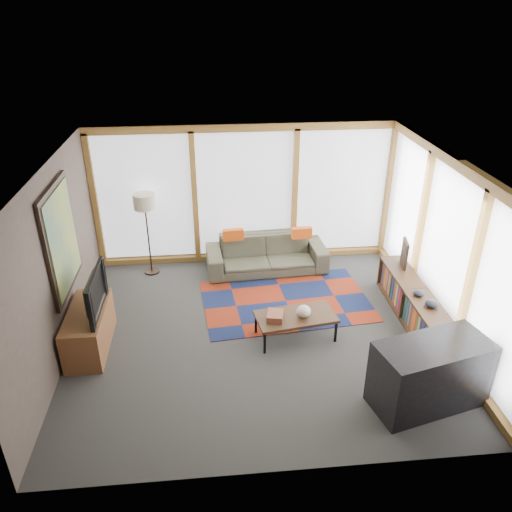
{
  "coord_description": "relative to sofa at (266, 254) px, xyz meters",
  "views": [
    {
      "loc": [
        -0.64,
        -6.13,
        4.52
      ],
      "look_at": [
        0.0,
        0.4,
        1.1
      ],
      "focal_mm": 35.0,
      "sensor_mm": 36.0,
      "label": 1
    }
  ],
  "objects": [
    {
      "name": "ground",
      "position": [
        -0.34,
        -1.95,
        -0.32
      ],
      "size": [
        5.5,
        5.5,
        0.0
      ],
      "primitive_type": "plane",
      "color": "#282826",
      "rests_on": "ground"
    },
    {
      "name": "room_envelope",
      "position": [
        0.15,
        -1.39,
        1.22
      ],
      "size": [
        5.52,
        5.02,
        2.62
      ],
      "color": "#4A3B36",
      "rests_on": "ground"
    },
    {
      "name": "rug",
      "position": [
        0.2,
        -1.13,
        -0.31
      ],
      "size": [
        2.87,
        2.0,
        0.01
      ],
      "primitive_type": "cube",
      "rotation": [
        0.0,
        0.0,
        0.09
      ],
      "color": "maroon",
      "rests_on": "ground"
    },
    {
      "name": "sofa",
      "position": [
        0.0,
        0.0,
        0.0
      ],
      "size": [
        2.22,
        0.98,
        0.63
      ],
      "primitive_type": "imported",
      "rotation": [
        0.0,
        0.0,
        0.06
      ],
      "color": "#41412F",
      "rests_on": "ground"
    },
    {
      "name": "pillow_left",
      "position": [
        -0.6,
        0.0,
        0.42
      ],
      "size": [
        0.38,
        0.15,
        0.2
      ],
      "primitive_type": "cube",
      "rotation": [
        0.0,
        0.0,
        0.1
      ],
      "color": "#D24E11",
      "rests_on": "sofa"
    },
    {
      "name": "pillow_right",
      "position": [
        0.63,
        -0.03,
        0.42
      ],
      "size": [
        0.37,
        0.14,
        0.2
      ],
      "primitive_type": "cube",
      "rotation": [
        0.0,
        0.0,
        0.07
      ],
      "color": "#D24E11",
      "rests_on": "sofa"
    },
    {
      "name": "floor_lamp",
      "position": [
        -2.11,
        0.1,
        0.45
      ],
      "size": [
        0.39,
        0.39,
        1.53
      ],
      "primitive_type": null,
      "color": "black",
      "rests_on": "ground"
    },
    {
      "name": "coffee_table",
      "position": [
        0.19,
        -2.11,
        -0.12
      ],
      "size": [
        1.23,
        0.75,
        0.39
      ],
      "primitive_type": null,
      "rotation": [
        0.0,
        0.0,
        0.16
      ],
      "color": "#342311",
      "rests_on": "ground"
    },
    {
      "name": "book_stack",
      "position": [
        -0.13,
        -2.16,
        0.12
      ],
      "size": [
        0.28,
        0.32,
        0.09
      ],
      "primitive_type": "cube",
      "rotation": [
        0.0,
        0.0,
        -0.22
      ],
      "color": "brown",
      "rests_on": "coffee_table"
    },
    {
      "name": "vase",
      "position": [
        0.29,
        -2.15,
        0.16
      ],
      "size": [
        0.23,
        0.23,
        0.18
      ],
      "primitive_type": "ellipsoid",
      "rotation": [
        0.0,
        0.0,
        -0.09
      ],
      "color": "beige",
      "rests_on": "coffee_table"
    },
    {
      "name": "bookshelf",
      "position": [
        2.09,
        -1.81,
        -0.04
      ],
      "size": [
        0.4,
        2.21,
        0.55
      ],
      "primitive_type": null,
      "color": "#342311",
      "rests_on": "ground"
    },
    {
      "name": "bowl_a",
      "position": [
        2.12,
        -2.32,
        0.28
      ],
      "size": [
        0.23,
        0.23,
        0.1
      ],
      "primitive_type": "ellipsoid",
      "rotation": [
        0.0,
        0.0,
        -0.21
      ],
      "color": "black",
      "rests_on": "bookshelf"
    },
    {
      "name": "bowl_b",
      "position": [
        2.05,
        -2.01,
        0.28
      ],
      "size": [
        0.18,
        0.18,
        0.09
      ],
      "primitive_type": "ellipsoid",
      "rotation": [
        0.0,
        0.0,
        0.09
      ],
      "color": "black",
      "rests_on": "bookshelf"
    },
    {
      "name": "shelf_picture",
      "position": [
        2.15,
        -1.09,
        0.46
      ],
      "size": [
        0.11,
        0.35,
        0.46
      ],
      "primitive_type": "cube",
      "rotation": [
        0.0,
        0.0,
        -0.19
      ],
      "color": "black",
      "rests_on": "bookshelf"
    },
    {
      "name": "tv_console",
      "position": [
        -2.79,
        -2.06,
        -0.01
      ],
      "size": [
        0.51,
        1.23,
        0.62
      ],
      "primitive_type": "cube",
      "color": "brown",
      "rests_on": "ground"
    },
    {
      "name": "television",
      "position": [
        -2.69,
        -2.06,
        0.6
      ],
      "size": [
        0.14,
        1.03,
        0.6
      ],
      "primitive_type": "imported",
      "rotation": [
        0.0,
        0.0,
        1.56
      ],
      "color": "black",
      "rests_on": "tv_console"
    },
    {
      "name": "bar_counter",
      "position": [
        1.59,
        -3.59,
        0.12
      ],
      "size": [
        1.5,
        0.97,
        0.88
      ],
      "primitive_type": "cube",
      "rotation": [
        0.0,
        0.0,
        0.25
      ],
      "color": "black",
      "rests_on": "ground"
    }
  ]
}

